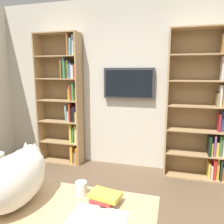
# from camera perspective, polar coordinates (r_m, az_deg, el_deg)

# --- Properties ---
(wall_back) EXTENTS (4.52, 0.06, 2.70)m
(wall_back) POSITION_cam_1_polar(r_m,az_deg,el_deg) (3.62, 3.67, 6.89)
(wall_back) COLOR beige
(wall_back) RESTS_ON ground
(bookshelf_left) EXTENTS (0.91, 0.28, 2.16)m
(bookshelf_left) POSITION_cam_1_polar(r_m,az_deg,el_deg) (3.45, 23.39, 0.68)
(bookshelf_left) COLOR tan
(bookshelf_left) RESTS_ON ground
(bookshelf_right) EXTENTS (0.76, 0.28, 2.18)m
(bookshelf_right) POSITION_cam_1_polar(r_m,az_deg,el_deg) (3.83, -12.01, 2.94)
(bookshelf_right) COLOR tan
(bookshelf_right) RESTS_ON ground
(wall_mounted_tv) EXTENTS (0.81, 0.07, 0.48)m
(wall_mounted_tv) POSITION_cam_1_polar(r_m,az_deg,el_deg) (3.53, 4.32, 7.40)
(wall_mounted_tv) COLOR #333338
(cat) EXTENTS (0.28, 0.63, 0.36)m
(cat) POSITION_cam_1_polar(r_m,az_deg,el_deg) (1.56, -23.03, -14.94)
(cat) COLOR silver
(cat) RESTS_ON desk
(open_binder) EXTENTS (0.34, 0.23, 0.02)m
(open_binder) POSITION_cam_1_polar(r_m,az_deg,el_deg) (1.39, -3.84, -25.75)
(open_binder) COLOR white
(open_binder) RESTS_ON desk
(coffee_mug) EXTENTS (0.08, 0.08, 0.10)m
(coffee_mug) POSITION_cam_1_polar(r_m,az_deg,el_deg) (1.59, -7.95, -18.96)
(coffee_mug) COLOR white
(coffee_mug) RESTS_ON desk
(desk_book_stack) EXTENTS (0.21, 0.15, 0.07)m
(desk_book_stack) POSITION_cam_1_polar(r_m,az_deg,el_deg) (1.51, -1.94, -21.17)
(desk_book_stack) COLOR beige
(desk_book_stack) RESTS_ON desk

